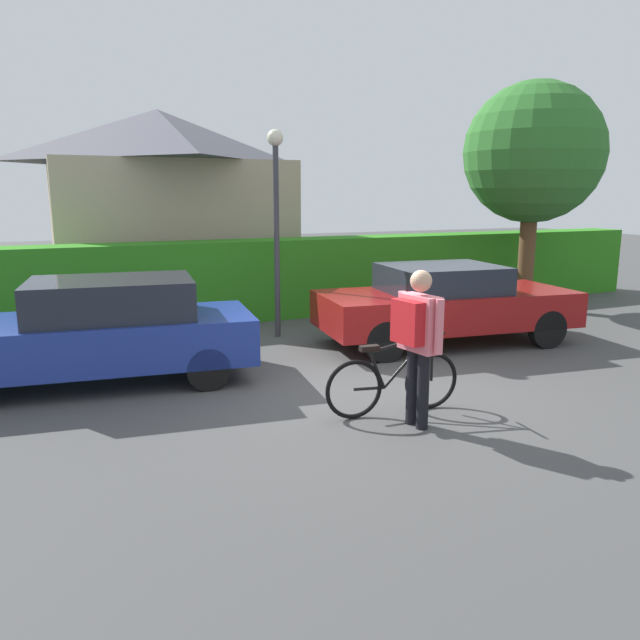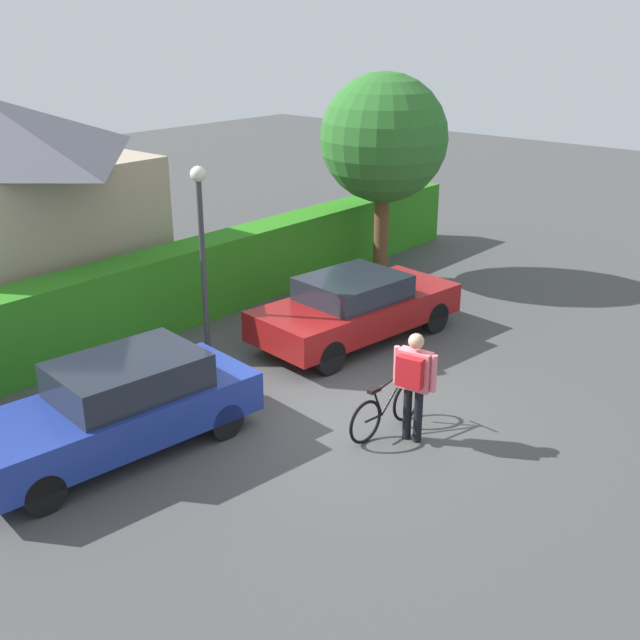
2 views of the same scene
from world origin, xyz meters
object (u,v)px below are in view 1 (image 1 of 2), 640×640
at_px(parked_car_near, 97,331).
at_px(street_lamp, 276,202).
at_px(tree_kerbside, 533,154).
at_px(bicycle, 394,382).
at_px(person_rider, 417,333).
at_px(parked_car_far, 445,303).

height_order(parked_car_near, street_lamp, street_lamp).
distance_m(street_lamp, tree_kerbside, 6.12).
relative_size(bicycle, tree_kerbside, 0.35).
relative_size(person_rider, tree_kerbside, 0.36).
distance_m(parked_car_far, bicycle, 3.67).
height_order(person_rider, street_lamp, street_lamp).
distance_m(bicycle, person_rider, 0.81).
relative_size(parked_car_near, tree_kerbside, 0.90).
distance_m(parked_car_near, person_rider, 4.32).
xyz_separation_m(bicycle, person_rider, (0.00, -0.45, 0.67)).
height_order(bicycle, person_rider, person_rider).
xyz_separation_m(parked_car_far, person_rider, (-2.53, -3.08, 0.35)).
height_order(parked_car_far, person_rider, person_rider).
height_order(bicycle, street_lamp, street_lamp).
height_order(parked_car_far, bicycle, parked_car_far).
xyz_separation_m(parked_car_far, street_lamp, (-2.42, 1.64, 1.66)).
bearing_deg(tree_kerbside, street_lamp, -175.76).
distance_m(person_rider, street_lamp, 4.90).
bearing_deg(parked_car_far, person_rider, -129.48).
bearing_deg(bicycle, parked_car_near, 139.15).
bearing_deg(street_lamp, parked_car_near, -152.33).
bearing_deg(parked_car_far, tree_kerbside, 30.02).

